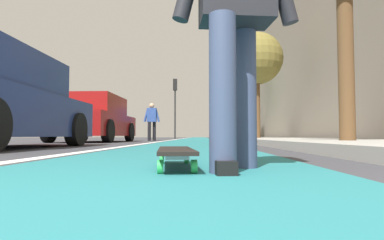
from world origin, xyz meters
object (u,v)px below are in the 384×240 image
object	(u,v)px
traffic_light	(175,97)
pedestrian_distant	(152,119)
street_tree_mid	(257,59)
skateboard	(175,152)
parked_car_mid	(94,120)
skater_person	(235,3)
street_tree_far	(235,88)

from	to	relation	value
traffic_light	pedestrian_distant	world-z (taller)	traffic_light
street_tree_mid	pedestrian_distant	distance (m)	5.06
skateboard	parked_car_mid	distance (m)	9.19
parked_car_mid	pedestrian_distant	xyz separation A→B (m)	(2.58, -1.53, 0.15)
skater_person	parked_car_mid	bearing A→B (deg)	23.11
skater_person	street_tree_far	xyz separation A→B (m)	(19.95, -2.17, 2.51)
skater_person	street_tree_far	world-z (taller)	street_tree_far
pedestrian_distant	street_tree_mid	bearing A→B (deg)	-84.47
street_tree_far	street_tree_mid	bearing A→B (deg)	-180.00
pedestrian_distant	traffic_light	bearing A→B (deg)	-1.18
skateboard	pedestrian_distant	bearing A→B (deg)	9.36
parked_car_mid	street_tree_far	size ratio (longest dim) A/B	0.84
street_tree_mid	street_tree_far	size ratio (longest dim) A/B	0.92
skater_person	street_tree_mid	xyz separation A→B (m)	(11.68, -2.17, 2.48)
skater_person	traffic_light	world-z (taller)	traffic_light
street_tree_mid	parked_car_mid	bearing A→B (deg)	117.04
street_tree_mid	skater_person	bearing A→B (deg)	169.46
skateboard	traffic_light	bearing A→B (deg)	4.54
skateboard	pedestrian_distant	world-z (taller)	pedestrian_distant
skateboard	parked_car_mid	xyz separation A→B (m)	(8.53, 3.36, 0.63)
skateboard	street_tree_far	distance (m)	20.24
street_tree_far	pedestrian_distant	size ratio (longest dim) A/B	3.20
pedestrian_distant	parked_car_mid	bearing A→B (deg)	149.36
traffic_light	street_tree_far	world-z (taller)	street_tree_far
traffic_light	street_tree_far	distance (m)	4.26
skateboard	traffic_light	world-z (taller)	traffic_light
skater_person	traffic_light	distance (m)	20.93
traffic_light	parked_car_mid	bearing A→B (deg)	171.86
skater_person	street_tree_far	distance (m)	20.23
parked_car_mid	street_tree_mid	distance (m)	7.13
street_tree_far	traffic_light	bearing A→B (deg)	79.19
skateboard	traffic_light	size ratio (longest dim) A/B	0.20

